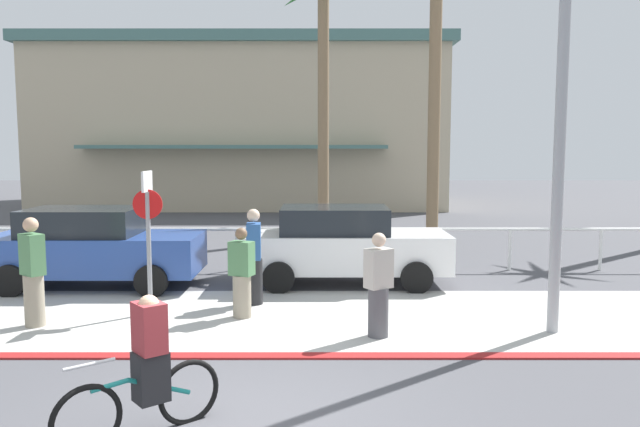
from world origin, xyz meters
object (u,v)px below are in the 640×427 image
stop_sign_bike_lane (150,221)px  streetlight_curb (572,60)px  pedestrian_3 (380,290)px  pedestrian_2 (36,276)px  car_blue_1 (95,247)px  pedestrian_0 (244,277)px  car_white_2 (345,244)px  cyclist_teal_0 (148,369)px  pedestrian_1 (256,260)px  palm_tree_1 (325,45)px  palm_tree_2 (438,13)px

stop_sign_bike_lane → streetlight_curb: size_ratio=0.34×
streetlight_curb → pedestrian_3: 4.51m
pedestrian_2 → pedestrian_3: 5.67m
car_blue_1 → pedestrian_0: bearing=-35.2°
car_white_2 → cyclist_teal_0: 7.53m
car_white_2 → streetlight_curb: bearing=-50.1°
car_blue_1 → pedestrian_1: pedestrian_1 is taller
pedestrian_3 → pedestrian_1: bearing=136.6°
streetlight_curb → car_white_2: streetlight_curb is taller
streetlight_curb → palm_tree_1: (-3.63, 10.82, 1.96)m
car_blue_1 → streetlight_curb: bearing=-22.5°
stop_sign_bike_lane → pedestrian_3: size_ratio=1.54×
car_white_2 → pedestrian_2: pedestrian_2 is taller
stop_sign_bike_lane → car_blue_1: bearing=129.0°
streetlight_curb → pedestrian_2: 9.14m
pedestrian_3 → palm_tree_1: bearing=94.3°
car_white_2 → palm_tree_2: bearing=61.0°
car_white_2 → pedestrian_2: 6.18m
streetlight_curb → pedestrian_2: size_ratio=4.09×
palm_tree_1 → cyclist_teal_0: bearing=-97.6°
car_white_2 → cyclist_teal_0: car_white_2 is taller
palm_tree_1 → pedestrian_0: 11.26m
palm_tree_2 → pedestrian_0: size_ratio=5.92×
stop_sign_bike_lane → streetlight_curb: bearing=-11.0°
pedestrian_1 → cyclist_teal_0: bearing=-95.8°
car_white_2 → cyclist_teal_0: bearing=-107.7°
car_white_2 → pedestrian_3: (0.41, -3.87, -0.11)m
stop_sign_bike_lane → pedestrian_2: 2.04m
pedestrian_0 → pedestrian_2: pedestrian_2 is taller
cyclist_teal_0 → pedestrian_0: bearing=84.5°
streetlight_curb → stop_sign_bike_lane: bearing=169.0°
streetlight_curb → pedestrian_1: (-4.98, 2.02, -3.42)m
car_white_2 → pedestrian_3: car_white_2 is taller
streetlight_curb → palm_tree_2: 9.37m
cyclist_teal_0 → pedestrian_1: 5.37m
streetlight_curb → cyclist_teal_0: bearing=-149.0°
palm_tree_2 → cyclist_teal_0: bearing=-112.6°
streetlight_curb → palm_tree_2: (-0.39, 9.00, 2.57)m
streetlight_curb → pedestrian_3: streetlight_curb is taller
streetlight_curb → car_white_2: 6.08m
palm_tree_1 → cyclist_teal_0: palm_tree_1 is taller
pedestrian_0 → pedestrian_3: bearing=-26.2°
streetlight_curb → pedestrian_2: (-8.46, 0.56, -3.42)m
streetlight_curb → palm_tree_2: size_ratio=0.80×
streetlight_curb → cyclist_teal_0: streetlight_curb is taller
pedestrian_1 → pedestrian_2: 3.78m
stop_sign_bike_lane → pedestrian_2: stop_sign_bike_lane is taller
stop_sign_bike_lane → palm_tree_1: size_ratio=0.31×
palm_tree_1 → palm_tree_2: palm_tree_2 is taller
palm_tree_1 → pedestrian_1: bearing=-98.7°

